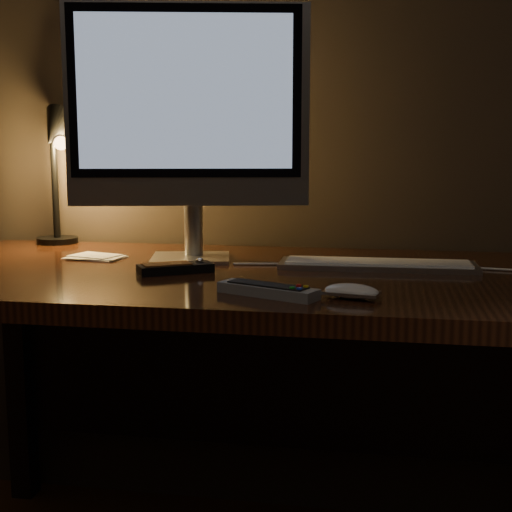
% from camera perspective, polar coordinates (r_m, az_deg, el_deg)
% --- Properties ---
extents(desk, '(1.60, 0.75, 0.75)m').
position_cam_1_polar(desk, '(1.64, 0.50, -5.22)').
color(desk, '#35190C').
rests_on(desk, ground).
extents(monitor, '(0.55, 0.20, 0.59)m').
position_cam_1_polar(monitor, '(1.67, -5.48, 11.48)').
color(monitor, silver).
rests_on(monitor, desk).
extents(keyboard, '(0.43, 0.13, 0.02)m').
position_cam_1_polar(keyboard, '(1.60, 9.69, -0.67)').
color(keyboard, silver).
rests_on(keyboard, desk).
extents(mouse, '(0.11, 0.07, 0.02)m').
position_cam_1_polar(mouse, '(1.28, 7.64, -2.98)').
color(mouse, white).
rests_on(mouse, desk).
extents(media_remote, '(0.16, 0.13, 0.03)m').
position_cam_1_polar(media_remote, '(1.53, -6.47, -0.94)').
color(media_remote, black).
rests_on(media_remote, desk).
extents(tv_remote, '(0.20, 0.12, 0.03)m').
position_cam_1_polar(tv_remote, '(1.29, 0.94, -2.74)').
color(tv_remote, gray).
rests_on(tv_remote, desk).
extents(papers, '(0.15, 0.11, 0.01)m').
position_cam_1_polar(papers, '(1.76, -12.75, -0.06)').
color(papers, white).
rests_on(papers, desk).
extents(desk_lamp, '(0.17, 0.19, 0.38)m').
position_cam_1_polar(desk_lamp, '(1.99, -15.65, 8.10)').
color(desk_lamp, black).
rests_on(desk_lamp, desk).
extents(cable, '(0.62, 0.02, 0.01)m').
position_cam_1_polar(cable, '(1.61, 9.47, -0.80)').
color(cable, white).
rests_on(cable, desk).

